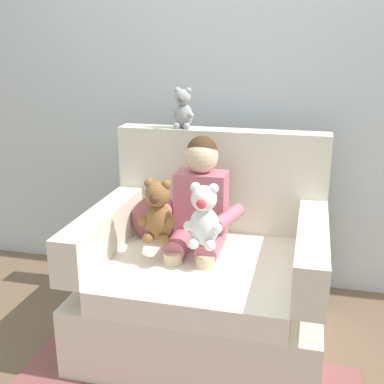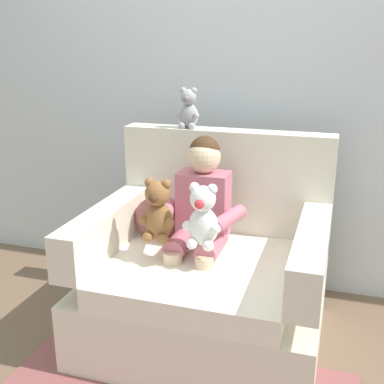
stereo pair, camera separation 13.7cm
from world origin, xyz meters
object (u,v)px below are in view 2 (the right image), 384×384
(plush_grey_on_backrest, at_px, (189,109))
(plush_white, at_px, (203,217))
(plush_brown, at_px, (158,212))
(throw_pillow, at_px, (158,219))
(armchair, at_px, (208,279))
(seated_child, at_px, (200,211))

(plush_grey_on_backrest, bearing_deg, plush_white, -55.97)
(plush_brown, bearing_deg, throw_pillow, 130.02)
(plush_white, distance_m, plush_brown, 0.23)
(armchair, bearing_deg, throw_pillow, 156.92)
(seated_child, height_order, plush_grey_on_backrest, plush_grey_on_backrest)
(armchair, relative_size, plush_brown, 3.77)
(seated_child, xyz_separation_m, throw_pillow, (-0.27, 0.10, -0.11))
(plush_white, distance_m, plush_grey_on_backrest, 0.71)
(seated_child, relative_size, plush_white, 2.66)
(plush_grey_on_backrest, bearing_deg, plush_brown, -79.14)
(plush_brown, height_order, plush_grey_on_backrest, plush_grey_on_backrest)
(armchair, xyz_separation_m, throw_pillow, (-0.32, 0.14, 0.25))
(plush_brown, xyz_separation_m, throw_pillow, (-0.12, 0.29, -0.15))
(armchair, distance_m, throw_pillow, 0.43)
(seated_child, height_order, plush_white, seated_child)
(plush_white, height_order, throw_pillow, plush_white)
(plush_brown, xyz_separation_m, plush_grey_on_backrest, (-0.01, 0.51, 0.42))
(seated_child, xyz_separation_m, plush_white, (0.07, -0.20, 0.04))
(seated_child, distance_m, plush_brown, 0.24)
(seated_child, height_order, plush_brown, seated_child)
(armchair, height_order, plush_grey_on_backrest, plush_grey_on_backrest)
(plush_white, distance_m, throw_pillow, 0.48)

